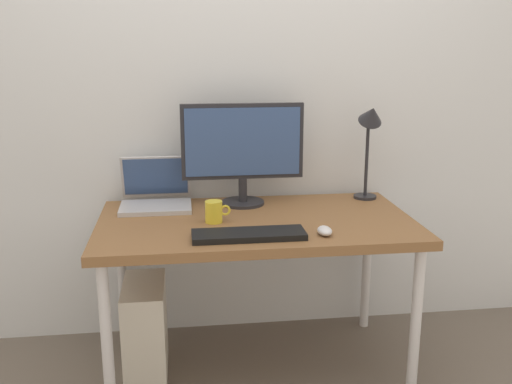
{
  "coord_description": "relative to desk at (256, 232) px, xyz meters",
  "views": [
    {
      "loc": [
        -0.31,
        -2.36,
        1.44
      ],
      "look_at": [
        0.0,
        0.0,
        0.82
      ],
      "focal_mm": 40.74,
      "sensor_mm": 36.0,
      "label": 1
    }
  ],
  "objects": [
    {
      "name": "ground_plane",
      "position": [
        0.0,
        0.0,
        -0.64
      ],
      "size": [
        6.0,
        6.0,
        0.0
      ],
      "primitive_type": "plane",
      "color": "#665B51"
    },
    {
      "name": "back_wall",
      "position": [
        0.0,
        0.44,
        0.66
      ],
      "size": [
        4.4,
        0.04,
        2.6
      ],
      "primitive_type": "cube",
      "color": "silver",
      "rests_on": "ground_plane"
    },
    {
      "name": "desk",
      "position": [
        0.0,
        0.0,
        0.0
      ],
      "size": [
        1.34,
        0.76,
        0.7
      ],
      "color": "brown",
      "rests_on": "ground_plane"
    },
    {
      "name": "monitor",
      "position": [
        -0.03,
        0.25,
        0.33
      ],
      "size": [
        0.56,
        0.2,
        0.47
      ],
      "color": "#232328",
      "rests_on": "desk"
    },
    {
      "name": "laptop",
      "position": [
        -0.43,
        0.27,
        0.12
      ],
      "size": [
        0.32,
        0.29,
        0.22
      ],
      "color": "#B2B2B7",
      "rests_on": "desk"
    },
    {
      "name": "desk_lamp",
      "position": [
        0.57,
        0.25,
        0.4
      ],
      "size": [
        0.11,
        0.16,
        0.47
      ],
      "color": "#232328",
      "rests_on": "desk"
    },
    {
      "name": "keyboard",
      "position": [
        -0.06,
        -0.24,
        0.07
      ],
      "size": [
        0.44,
        0.14,
        0.02
      ],
      "primitive_type": "cube",
      "color": "black",
      "rests_on": "desk"
    },
    {
      "name": "mouse",
      "position": [
        0.24,
        -0.24,
        0.08
      ],
      "size": [
        0.06,
        0.09,
        0.03
      ],
      "primitive_type": "ellipsoid",
      "color": "silver",
      "rests_on": "desk"
    },
    {
      "name": "coffee_mug",
      "position": [
        -0.18,
        -0.02,
        0.11
      ],
      "size": [
        0.11,
        0.07,
        0.09
      ],
      "color": "yellow",
      "rests_on": "desk"
    },
    {
      "name": "computer_tower",
      "position": [
        -0.49,
        0.02,
        -0.43
      ],
      "size": [
        0.18,
        0.36,
        0.42
      ],
      "primitive_type": "cube",
      "color": "silver",
      "rests_on": "ground_plane"
    }
  ]
}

